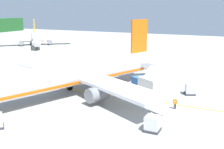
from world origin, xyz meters
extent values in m
cylinder|color=white|center=(3.05, 19.84, 3.50)|extent=(34.91, 16.65, 3.80)
cone|color=white|center=(21.30, 12.70, 3.90)|extent=(4.16, 4.17, 3.23)
cube|color=white|center=(1.58, 10.60, 2.83)|extent=(11.62, 16.42, 0.50)
cylinder|color=slate|center=(0.90, 13.81, 1.63)|extent=(3.78, 3.21, 2.20)
cube|color=white|center=(8.24, 27.62, 2.83)|extent=(8.87, 16.70, 0.50)
cylinder|color=slate|center=(5.56, 25.73, 1.63)|extent=(3.78, 3.21, 2.20)
cube|color=#D8590C|center=(18.41, 13.83, 8.65)|extent=(4.23, 1.94, 6.50)
cube|color=white|center=(18.41, 13.83, 3.90)|extent=(6.77, 10.85, 0.24)
cube|color=#D8590C|center=(3.05, 19.84, 2.46)|extent=(31.49, 15.16, 0.36)
cylinder|color=black|center=(3.50, 16.87, 0.55)|extent=(1.15, 0.73, 1.10)
cylinder|color=gray|center=(3.50, 16.87, 1.35)|extent=(0.20, 0.20, 0.50)
cylinder|color=black|center=(5.39, 21.72, 0.55)|extent=(1.15, 0.73, 1.10)
cylinder|color=gray|center=(5.39, 21.72, 1.35)|extent=(0.20, 0.20, 0.50)
cylinder|color=white|center=(50.45, 68.01, 2.87)|extent=(23.97, 22.14, 3.12)
cone|color=white|center=(38.79, 57.43, 2.87)|extent=(3.45, 3.52, 2.96)
cone|color=white|center=(62.37, 78.80, 3.20)|extent=(3.72, 3.73, 2.65)
cube|color=#192333|center=(40.12, 58.64, 3.57)|extent=(3.24, 3.28, 0.49)
cube|color=white|center=(56.70, 63.55, 2.33)|extent=(10.92, 12.91, 0.41)
cylinder|color=slate|center=(54.10, 64.23, 1.34)|extent=(3.16, 3.10, 1.80)
cube|color=white|center=(46.64, 74.66, 2.33)|extent=(12.40, 11.68, 0.41)
cylinder|color=slate|center=(47.05, 72.00, 1.34)|extent=(3.16, 3.10, 1.80)
cube|color=#F2B20C|center=(60.48, 77.09, 7.09)|extent=(2.87, 2.64, 5.33)
cube|color=white|center=(60.48, 77.09, 3.20)|extent=(7.67, 8.08, 0.20)
cube|color=#F2B20C|center=(50.45, 68.01, 2.01)|extent=(21.68, 20.04, 0.30)
cylinder|color=black|center=(42.14, 60.47, 0.45)|extent=(0.86, 0.82, 0.90)
cylinder|color=gray|center=(42.14, 60.47, 1.11)|extent=(0.16, 0.16, 0.41)
cylinder|color=black|center=(52.80, 67.25, 0.45)|extent=(0.86, 0.82, 0.90)
cylinder|color=gray|center=(52.80, 67.25, 1.11)|extent=(0.16, 0.16, 0.41)
cylinder|color=black|center=(49.93, 70.41, 0.45)|extent=(0.86, 0.82, 0.90)
cylinder|color=gray|center=(49.93, 70.41, 1.11)|extent=(0.16, 0.16, 0.41)
cube|color=#2659A5|center=(10.92, 10.85, 1.50)|extent=(2.82, 2.69, 1.80)
cube|color=#192333|center=(11.36, 11.57, 1.86)|extent=(1.61, 1.04, 0.94)
cube|color=white|center=(9.40, 8.39, 1.67)|extent=(3.96, 4.54, 2.14)
cube|color=#262628|center=(9.87, 9.16, 0.52)|extent=(4.35, 5.73, 0.16)
cylinder|color=black|center=(9.82, 11.17, 0.45)|extent=(0.71, 0.91, 0.90)
cylinder|color=black|center=(11.69, 10.01, 0.45)|extent=(0.71, 0.91, 0.90)
cylinder|color=black|center=(8.46, 8.97, 0.45)|extent=(0.71, 0.91, 0.90)
cylinder|color=black|center=(10.33, 7.81, 0.45)|extent=(0.71, 0.91, 0.90)
cube|color=#333338|center=(11.94, 2.31, 0.15)|extent=(2.18, 2.18, 0.30)
cube|color=#B2B7C1|center=(11.94, 2.31, 1.06)|extent=(1.91, 1.91, 1.51)
cube|color=#B2B7C1|center=(11.73, 2.77, 1.66)|extent=(1.59, 1.14, 0.55)
cube|color=#333338|center=(-4.40, 3.57, 0.15)|extent=(1.80, 1.80, 0.30)
cube|color=silver|center=(-4.40, 3.57, 1.07)|extent=(1.60, 1.60, 1.54)
cube|color=silver|center=(-4.40, 4.12, 1.69)|extent=(1.62, 0.65, 0.58)
cylinder|color=#191E33|center=(4.04, 3.02, 0.40)|extent=(0.14, 0.14, 0.80)
cylinder|color=#191E33|center=(4.05, 2.84, 0.40)|extent=(0.14, 0.14, 0.80)
cube|color=orange|center=(4.05, 2.93, 1.09)|extent=(0.24, 0.45, 0.60)
cube|color=silver|center=(4.05, 2.93, 1.12)|extent=(0.25, 0.46, 0.06)
sphere|color=tan|center=(4.05, 2.93, 1.50)|extent=(0.22, 0.22, 0.22)
cylinder|color=orange|center=(4.03, 3.20, 1.12)|extent=(0.09, 0.09, 0.57)
cylinder|color=orange|center=(4.06, 2.66, 1.12)|extent=(0.09, 0.09, 0.57)
cube|color=yellow|center=(5.83, 14.84, 0.01)|extent=(0.30, 60.00, 0.01)
camera|label=1|loc=(-33.60, -5.29, 13.94)|focal=44.66mm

